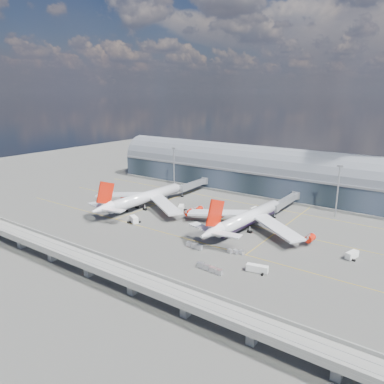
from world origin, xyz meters
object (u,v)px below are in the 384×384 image
Objects in this scene: floodlight_mast_right at (338,190)px; service_truck_4 at (254,210)px; airliner_right at (247,219)px; cargo_train_2 at (236,252)px; cargo_train_1 at (209,269)px; service_truck_2 at (257,269)px; service_truck_5 at (181,208)px; cargo_train_0 at (194,246)px; floodlight_mast_left at (174,166)px; service_truck_0 at (121,209)px; service_truck_3 at (352,255)px; service_truck_1 at (134,220)px; airliner_left at (143,198)px.

floodlight_mast_right reaches higher than service_truck_4.
airliner_right is 26.76m from cargo_train_2.
cargo_train_1 is at bearing -70.01° from service_truck_4.
floodlight_mast_right is at bearing -16.06° from service_truck_2.
service_truck_5 reaches higher than cargo_train_0.
floodlight_mast_left is at bearing 38.48° from cargo_train_0.
service_truck_3 is at bearing -8.16° from service_truck_0.
service_truck_5 is 47.11m from cargo_train_0.
floodlight_mast_left reaches higher than service_truck_1.
cargo_train_2 is (16.21, -48.76, -0.70)m from service_truck_4.
airliner_right is (72.92, -41.31, -8.43)m from floodlight_mast_left.
cargo_train_0 is (-52.60, -25.70, -0.51)m from service_truck_3.
service_truck_5 is 67.01m from cargo_train_1.
airliner_right is 8.03× the size of cargo_train_0.
floodlight_mast_right is 80.00m from cargo_train_0.
cargo_train_2 is (48.11, -29.48, -0.80)m from service_truck_5.
cargo_train_0 is at bearing -75.35° from service_truck_5.
service_truck_1 is 55.31m from cargo_train_2.
service_truck_3 is at bearing -51.06° from service_truck_1.
floodlight_mast_right is 50.40m from service_truck_3.
service_truck_5 is at bearing 39.10° from cargo_train_0.
cargo_train_1 is (66.87, -39.24, -4.73)m from airliner_left.
service_truck_4 is 51.39m from cargo_train_2.
service_truck_1 is 0.58× the size of cargo_train_1.
service_truck_0 is 1.26× the size of service_truck_3.
airliner_left reaches higher than service_truck_0.
floodlight_mast_left is 0.41× the size of airliner_right.
service_truck_5 is (33.28, -36.82, -12.07)m from floodlight_mast_left.
cargo_train_1 is at bearing -28.16° from airliner_left.
floodlight_mast_right is 70.05m from cargo_train_2.
service_truck_3 is at bearing 1.83° from airliner_left.
cargo_train_1 is at bearing -116.70° from service_truck_3.
floodlight_mast_left is at bearing 103.44° from service_truck_5.
floodlight_mast_right is at bearing 29.70° from airliner_left.
floodlight_mast_right reaches higher than service_truck_2.
service_truck_3 is at bearing -34.43° from service_truck_5.
floodlight_mast_left is 4.91× the size of service_truck_4.
airliner_left is 21.10m from service_truck_5.
service_truck_0 is at bearing -110.08° from airliner_left.
floodlight_mast_right reaches higher than service_truck_0.
service_truck_1 reaches higher than cargo_train_0.
floodlight_mast_left is at bearing 69.77° from cargo_train_2.
service_truck_3 is (118.19, -45.39, -12.21)m from floodlight_mast_left.
service_truck_4 is at bearing -12.53° from service_truck_1.
service_truck_3 is (23.51, 29.94, 0.04)m from service_truck_2.
service_truck_1 is at bearing -149.51° from airliner_right.
service_truck_0 is at bearing 91.85° from service_truck_1.
service_truck_3 is 0.78× the size of cargo_train_0.
cargo_train_2 is (8.47, -24.99, -4.44)m from airliner_right.
floodlight_mast_right is 97.12m from airliner_left.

